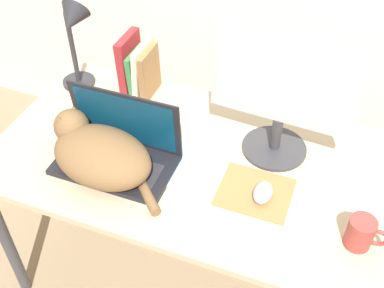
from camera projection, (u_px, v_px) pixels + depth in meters
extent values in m
cube|color=tan|center=(190.00, 160.00, 1.66)|extent=(1.36, 0.76, 0.03)
cylinder|color=#38383D|center=(6.00, 240.00, 1.84)|extent=(0.04, 0.04, 0.67)
cylinder|color=#38383D|center=(92.00, 133.00, 2.29)|extent=(0.04, 0.04, 0.67)
cylinder|color=#38383D|center=(364.00, 207.00, 1.96)|extent=(0.04, 0.04, 0.67)
cube|color=black|center=(115.00, 165.00, 1.61)|extent=(0.40, 0.23, 0.02)
cube|color=#28282D|center=(113.00, 165.00, 1.59)|extent=(0.32, 0.12, 0.00)
cube|color=black|center=(126.00, 119.00, 1.59)|extent=(0.40, 0.03, 0.23)
cube|color=#0A334C|center=(125.00, 120.00, 1.59)|extent=(0.36, 0.02, 0.20)
ellipsoid|color=brown|center=(102.00, 156.00, 1.55)|extent=(0.39, 0.30, 0.15)
sphere|color=brown|center=(72.00, 126.00, 1.61)|extent=(0.12, 0.12, 0.12)
cone|color=brown|center=(74.00, 109.00, 1.60)|extent=(0.04, 0.04, 0.03)
cone|color=brown|center=(60.00, 120.00, 1.56)|extent=(0.04, 0.04, 0.03)
cylinder|color=brown|center=(148.00, 197.00, 1.49)|extent=(0.12, 0.12, 0.03)
cylinder|color=#333338|center=(274.00, 148.00, 1.67)|extent=(0.22, 0.22, 0.01)
cylinder|color=#333338|center=(276.00, 133.00, 1.63)|extent=(0.04, 0.04, 0.12)
cube|color=#B2B2B7|center=(285.00, 78.00, 1.47)|extent=(0.48, 0.05, 0.33)
cube|color=silver|center=(285.00, 80.00, 1.46)|extent=(0.44, 0.03, 0.29)
cube|color=olive|center=(255.00, 192.00, 1.53)|extent=(0.23, 0.20, 0.00)
ellipsoid|color=#99999E|center=(263.00, 192.00, 1.50)|extent=(0.06, 0.10, 0.04)
cube|color=maroon|center=(130.00, 64.00, 1.85)|extent=(0.04, 0.15, 0.24)
cube|color=#387A42|center=(138.00, 72.00, 1.86)|extent=(0.03, 0.15, 0.18)
cube|color=beige|center=(143.00, 69.00, 1.85)|extent=(0.03, 0.16, 0.22)
cube|color=olive|center=(149.00, 73.00, 1.85)|extent=(0.03, 0.15, 0.19)
cylinder|color=#28282D|center=(79.00, 82.00, 1.96)|extent=(0.13, 0.13, 0.01)
cylinder|color=#28282D|center=(72.00, 48.00, 1.85)|extent=(0.02, 0.02, 0.30)
cone|color=#28282D|center=(72.00, 19.00, 1.71)|extent=(0.11, 0.13, 0.14)
cube|color=#99C6E0|center=(191.00, 167.00, 1.61)|extent=(0.20, 0.24, 0.01)
cylinder|color=#993833|center=(360.00, 233.00, 1.35)|extent=(0.08, 0.08, 0.10)
torus|color=#993833|center=(378.00, 238.00, 1.34)|extent=(0.06, 0.01, 0.06)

